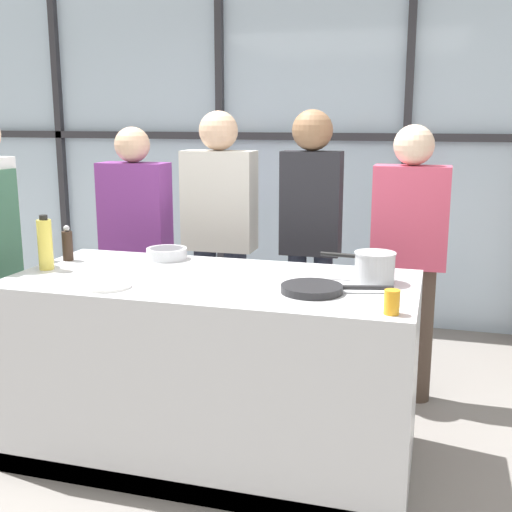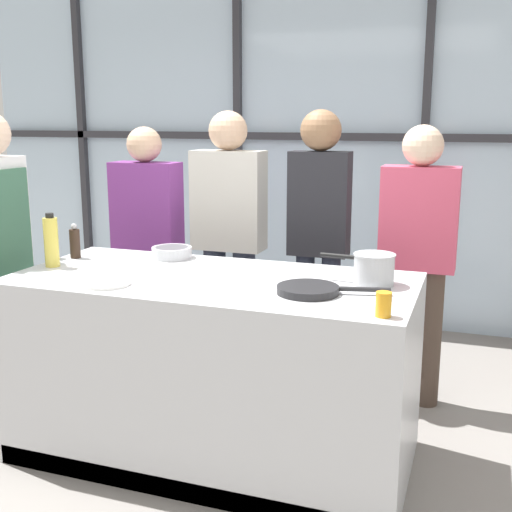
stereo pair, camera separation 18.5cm
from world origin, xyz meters
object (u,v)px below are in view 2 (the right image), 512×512
(spectator_center_left, at_px, (229,231))
(juice_glass_near, at_px, (384,304))
(frying_pan, at_px, (310,289))
(white_plate, at_px, (107,284))
(saucepan, at_px, (374,268))
(mixing_bowl, at_px, (172,252))
(spectator_far_left, at_px, (148,235))
(spectator_center_right, at_px, (319,228))
(oil_bottle, at_px, (51,242))
(pepper_grinder, at_px, (75,242))
(spectator_far_right, at_px, (417,250))

(spectator_center_left, relative_size, juice_glass_near, 17.53)
(frying_pan, height_order, white_plate, frying_pan)
(saucepan, bearing_deg, mixing_bowl, 169.64)
(spectator_far_left, xyz_separation_m, mixing_bowl, (0.50, -0.62, 0.04))
(spectator_center_right, relative_size, saucepan, 4.85)
(oil_bottle, height_order, pepper_grinder, oil_bottle)
(mixing_bowl, distance_m, juice_glass_near, 1.44)
(spectator_center_right, height_order, frying_pan, spectator_center_right)
(spectator_far_left, distance_m, juice_glass_near, 2.19)
(white_plate, bearing_deg, juice_glass_near, -2.61)
(spectator_far_right, bearing_deg, spectator_far_left, -0.00)
(spectator_center_right, bearing_deg, pepper_grinder, 34.05)
(spectator_far_left, distance_m, spectator_center_left, 0.59)
(spectator_center_right, bearing_deg, oil_bottle, 40.90)
(spectator_far_left, xyz_separation_m, pepper_grinder, (-0.01, -0.80, 0.10))
(spectator_far_left, height_order, oil_bottle, spectator_far_left)
(spectator_far_left, relative_size, spectator_center_right, 0.94)
(spectator_center_left, distance_m, saucepan, 1.34)
(spectator_center_left, distance_m, spectator_center_right, 0.59)
(mixing_bowl, bearing_deg, pepper_grinder, -160.61)
(white_plate, bearing_deg, spectator_center_left, 84.94)
(spectator_center_left, height_order, frying_pan, spectator_center_left)
(frying_pan, relative_size, saucepan, 1.37)
(spectator_center_left, relative_size, spectator_far_right, 1.05)
(spectator_far_left, height_order, mixing_bowl, spectator_far_left)
(spectator_center_left, bearing_deg, oil_bottle, 60.05)
(mixing_bowl, bearing_deg, frying_pan, -26.75)
(mixing_bowl, bearing_deg, spectator_center_left, 81.62)
(spectator_center_left, xyz_separation_m, white_plate, (-0.11, -1.25, -0.05))
(frying_pan, bearing_deg, spectator_center_right, 101.97)
(spectator_far_left, height_order, spectator_center_right, spectator_center_right)
(spectator_far_right, bearing_deg, spectator_center_left, -0.00)
(spectator_center_left, distance_m, pepper_grinder, 1.00)
(white_plate, bearing_deg, frying_pan, 10.54)
(spectator_far_right, height_order, mixing_bowl, spectator_far_right)
(spectator_center_right, bearing_deg, mixing_bowl, 42.50)
(spectator_center_right, bearing_deg, frying_pan, 101.97)
(white_plate, xyz_separation_m, mixing_bowl, (0.02, 0.63, 0.03))
(spectator_far_left, relative_size, pepper_grinder, 8.46)
(frying_pan, relative_size, oil_bottle, 1.75)
(spectator_center_left, bearing_deg, frying_pan, 127.09)
(spectator_far_right, relative_size, juice_glass_near, 16.72)
(spectator_center_right, xyz_separation_m, mixing_bowl, (-0.68, -0.62, -0.07))
(frying_pan, height_order, mixing_bowl, mixing_bowl)
(spectator_center_left, relative_size, mixing_bowl, 7.81)
(mixing_bowl, height_order, oil_bottle, oil_bottle)
(spectator_center_right, xyz_separation_m, white_plate, (-0.70, -1.25, -0.10))
(white_plate, bearing_deg, pepper_grinder, 136.93)
(mixing_bowl, height_order, juice_glass_near, juice_glass_near)
(frying_pan, relative_size, white_plate, 2.22)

